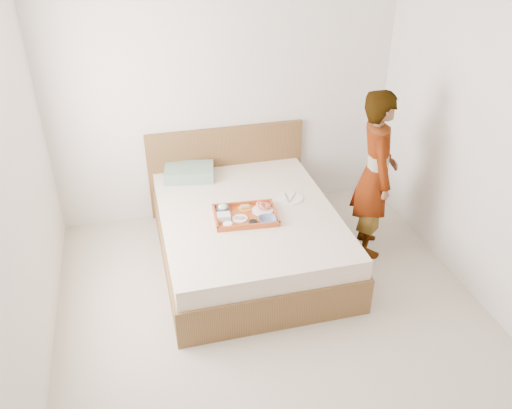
{
  "coord_description": "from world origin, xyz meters",
  "views": [
    {
      "loc": [
        -0.95,
        -2.92,
        3.02
      ],
      "look_at": [
        0.03,
        0.9,
        0.65
      ],
      "focal_mm": 36.6,
      "sensor_mm": 36.0,
      "label": 1
    }
  ],
  "objects_px": {
    "bed": "(248,235)",
    "tray": "(245,215)",
    "dinner_plate": "(290,198)",
    "person": "(375,175)"
  },
  "relations": [
    {
      "from": "bed",
      "to": "tray",
      "type": "height_order",
      "value": "tray"
    },
    {
      "from": "tray",
      "to": "dinner_plate",
      "type": "xyz_separation_m",
      "value": [
        0.48,
        0.22,
        -0.02
      ]
    },
    {
      "from": "dinner_plate",
      "to": "person",
      "type": "height_order",
      "value": "person"
    },
    {
      "from": "tray",
      "to": "person",
      "type": "relative_size",
      "value": 0.34
    },
    {
      "from": "bed",
      "to": "person",
      "type": "height_order",
      "value": "person"
    },
    {
      "from": "person",
      "to": "dinner_plate",
      "type": "bearing_deg",
      "value": 87.52
    },
    {
      "from": "dinner_plate",
      "to": "person",
      "type": "relative_size",
      "value": 0.15
    },
    {
      "from": "bed",
      "to": "tray",
      "type": "bearing_deg",
      "value": -115.18
    },
    {
      "from": "bed",
      "to": "dinner_plate",
      "type": "xyz_separation_m",
      "value": [
        0.44,
        0.12,
        0.27
      ]
    },
    {
      "from": "dinner_plate",
      "to": "bed",
      "type": "bearing_deg",
      "value": -165.13
    }
  ]
}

